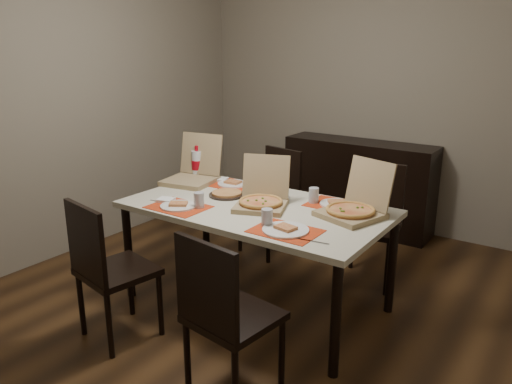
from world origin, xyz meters
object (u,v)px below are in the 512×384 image
(chair_far_left, at_px, (274,196))
(chair_far_right, at_px, (373,218))
(dining_table, at_px, (256,215))
(sideboard, at_px, (358,185))
(chair_near_right, at_px, (224,312))
(dip_bowl, at_px, (281,199))
(pizza_box_center, at_px, (262,199))
(chair_near_left, at_px, (106,266))
(soda_bottle, at_px, (197,164))

(chair_far_left, relative_size, chair_far_right, 1.00)
(dining_table, height_order, chair_far_left, chair_far_left)
(sideboard, distance_m, chair_far_right, 1.17)
(chair_near_right, height_order, dip_bowl, chair_near_right)
(chair_far_right, distance_m, pizza_box_center, 1.03)
(chair_far_left, bearing_deg, chair_near_left, -91.74)
(chair_near_right, distance_m, soda_bottle, 1.85)
(pizza_box_center, distance_m, soda_bottle, 0.95)
(sideboard, xyz_separation_m, chair_near_left, (-0.45, -2.81, 0.06))
(chair_far_left, height_order, chair_far_right, same)
(chair_near_right, bearing_deg, chair_far_left, 115.50)
(chair_near_left, xyz_separation_m, pizza_box_center, (0.54, 0.91, 0.29))
(chair_near_left, distance_m, dip_bowl, 1.28)
(chair_far_right, relative_size, pizza_box_center, 2.00)
(chair_near_left, distance_m, pizza_box_center, 1.10)
(dining_table, xyz_separation_m, chair_far_right, (0.52, 0.88, -0.17))
(chair_far_left, distance_m, dip_bowl, 0.92)
(dip_bowl, height_order, soda_bottle, soda_bottle)
(chair_far_left, height_order, pizza_box_center, pizza_box_center)
(sideboard, bearing_deg, soda_bottle, -117.11)
(chair_near_left, xyz_separation_m, chair_near_right, (0.94, -0.02, 0.00))
(pizza_box_center, bearing_deg, sideboard, 92.89)
(sideboard, bearing_deg, chair_near_right, -80.14)
(sideboard, height_order, chair_near_right, chair_near_right)
(chair_far_left, bearing_deg, sideboard, 68.10)
(chair_near_right, bearing_deg, dip_bowl, 107.76)
(sideboard, distance_m, chair_near_left, 2.84)
(chair_near_left, xyz_separation_m, chair_far_right, (1.01, 1.78, 0.00))
(chair_far_left, relative_size, soda_bottle, 3.44)
(soda_bottle, bearing_deg, chair_near_left, -74.72)
(sideboard, distance_m, dining_table, 1.91)
(chair_far_left, bearing_deg, pizza_box_center, -62.08)
(chair_far_right, distance_m, dip_bowl, 0.84)
(dining_table, xyz_separation_m, chair_near_left, (-0.50, -0.91, -0.17))
(chair_near_left, distance_m, chair_far_right, 2.05)
(sideboard, xyz_separation_m, soda_bottle, (-0.79, -1.55, 0.41))
(chair_far_left, bearing_deg, soda_bottle, -124.98)
(dip_bowl, bearing_deg, chair_near_right, -72.24)
(sideboard, relative_size, chair_near_right, 1.61)
(dining_table, relative_size, chair_near_left, 1.94)
(soda_bottle, bearing_deg, chair_far_left, 55.02)
(chair_near_right, relative_size, soda_bottle, 3.44)
(dining_table, distance_m, chair_far_left, 1.04)
(pizza_box_center, height_order, soda_bottle, pizza_box_center)
(pizza_box_center, bearing_deg, soda_bottle, 158.55)
(chair_near_right, bearing_deg, chair_near_left, 178.68)
(chair_near_left, bearing_deg, chair_near_right, -1.32)
(chair_far_left, height_order, soda_bottle, soda_bottle)
(dining_table, bearing_deg, dip_bowl, 69.28)
(chair_far_left, relative_size, pizza_box_center, 2.00)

